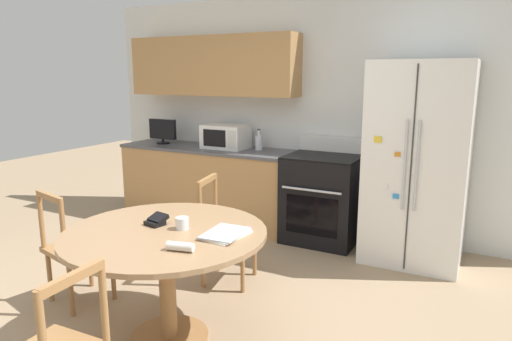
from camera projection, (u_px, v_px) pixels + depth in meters
name	position (u px, v px, depth m)	size (l,w,h in m)	color
ground_plane	(162.00, 337.00, 3.09)	(14.00, 14.00, 0.00)	#9E8466
back_wall	(282.00, 101.00, 5.18)	(5.20, 0.44, 2.60)	silver
kitchen_counter	(208.00, 184.00, 5.50)	(2.16, 0.64, 0.90)	#AD7F4C
refrigerator	(418.00, 163.00, 4.23)	(0.88, 0.79, 1.87)	white
oven_range	(323.00, 198.00, 4.81)	(0.75, 0.68, 1.08)	black
microwave	(226.00, 137.00, 5.29)	(0.51, 0.35, 0.27)	white
countertop_tv	(163.00, 130.00, 5.64)	(0.38, 0.16, 0.30)	black
counter_bottle	(259.00, 142.00, 5.18)	(0.08, 0.08, 0.24)	silver
dining_table	(166.00, 250.00, 2.95)	(1.31, 1.31, 0.76)	#997551
dining_chair_left	(75.00, 249.00, 3.49)	(0.51, 0.51, 0.90)	#9E7042
dining_chair_far	(226.00, 232.00, 3.85)	(0.49, 0.49, 0.90)	#9E7042
candle_glass	(182.00, 224.00, 2.95)	(0.09, 0.09, 0.08)	silver
folded_napkin	(180.00, 247.00, 2.58)	(0.17, 0.09, 0.05)	silver
wallet	(157.00, 221.00, 3.04)	(0.14, 0.15, 0.07)	black
mail_stack	(225.00, 234.00, 2.83)	(0.25, 0.32, 0.02)	white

